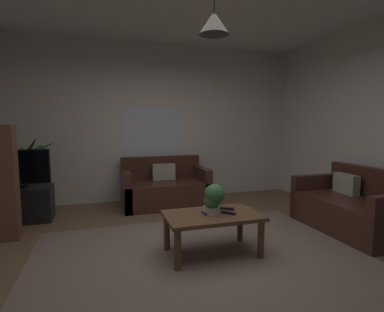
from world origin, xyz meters
TOP-DOWN VIEW (x-y plane):
  - floor at (0.00, 0.00)m, footprint 5.37×5.21m
  - rug at (0.00, -0.20)m, footprint 3.49×2.87m
  - wall_back at (0.00, 2.64)m, footprint 5.49×0.06m
  - window_pane at (-0.02, 2.60)m, footprint 1.14×0.01m
  - couch_under_window at (0.06, 2.12)m, footprint 1.43×0.85m
  - couch_right_side at (2.20, 0.17)m, footprint 0.85×1.44m
  - coffee_table at (0.15, 0.03)m, footprint 1.02×0.61m
  - book_on_table_0 at (0.12, 0.05)m, footprint 0.15×0.12m
  - remote_on_table_0 at (0.36, 0.14)m, footprint 0.16×0.13m
  - remote_on_table_1 at (0.31, -0.02)m, footprint 0.14×0.16m
  - potted_plant_on_table at (0.15, 0.02)m, footprint 0.22×0.22m
  - tv_stand at (-2.13, 1.86)m, footprint 0.90×0.44m
  - tv at (-2.13, 1.83)m, footprint 0.88×0.16m
  - potted_palm_corner at (-2.13, 2.39)m, footprint 0.87×0.85m
  - pendant_lamp at (0.15, 0.03)m, footprint 0.30×0.30m

SIDE VIEW (x-z plane):
  - floor at x=0.00m, z-range -0.02..0.00m
  - rug at x=0.00m, z-range 0.00..0.01m
  - tv_stand at x=-2.13m, z-range 0.00..0.50m
  - couch_right_side at x=2.20m, z-range -0.13..0.69m
  - couch_under_window at x=0.06m, z-range -0.13..0.69m
  - coffee_table at x=0.15m, z-range 0.15..0.60m
  - remote_on_table_0 at x=0.36m, z-range 0.45..0.47m
  - remote_on_table_1 at x=0.31m, z-range 0.45..0.47m
  - book_on_table_0 at x=0.12m, z-range 0.45..0.48m
  - potted_palm_corner at x=-2.13m, z-range -0.04..1.22m
  - potted_plant_on_table at x=0.15m, z-range 0.45..0.78m
  - tv at x=-2.13m, z-range 0.51..1.05m
  - window_pane at x=-0.02m, z-range 0.81..1.72m
  - wall_back at x=0.00m, z-range 0.00..2.85m
  - pendant_lamp at x=0.15m, z-range 2.15..2.69m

